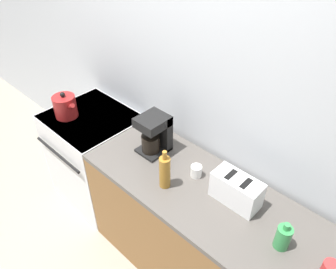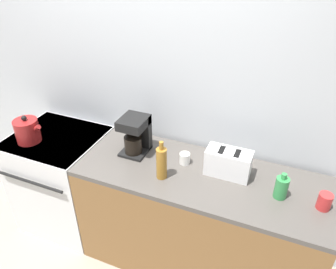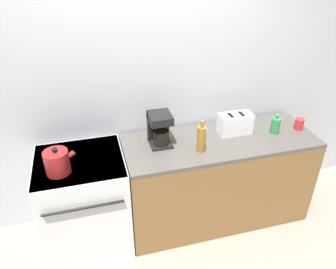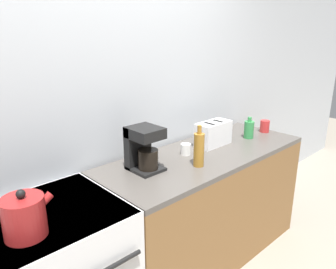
{
  "view_description": "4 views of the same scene",
  "coord_description": "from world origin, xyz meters",
  "px_view_note": "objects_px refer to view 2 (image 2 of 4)",
  "views": [
    {
      "loc": [
        1.43,
        -0.86,
        2.47
      ],
      "look_at": [
        0.26,
        0.37,
        1.16
      ],
      "focal_mm": 35.0,
      "sensor_mm": 36.0,
      "label": 1
    },
    {
      "loc": [
        1.1,
        -1.39,
        2.35
      ],
      "look_at": [
        0.35,
        0.4,
        1.12
      ],
      "focal_mm": 35.0,
      "sensor_mm": 36.0,
      "label": 2
    },
    {
      "loc": [
        -0.49,
        -1.97,
        2.45
      ],
      "look_at": [
        0.14,
        0.35,
        1.02
      ],
      "focal_mm": 35.0,
      "sensor_mm": 36.0,
      "label": 3
    },
    {
      "loc": [
        -1.18,
        -1.15,
        1.79
      ],
      "look_at": [
        0.26,
        0.38,
        1.11
      ],
      "focal_mm": 35.0,
      "sensor_mm": 36.0,
      "label": 4
    }
  ],
  "objects_px": {
    "coffee_maker": "(136,133)",
    "bottle_amber": "(162,163)",
    "stove": "(64,179)",
    "kettle": "(27,131)",
    "cup_white": "(185,158)",
    "cup_red": "(325,201)",
    "toaster": "(228,163)",
    "bottle_green": "(281,187)"
  },
  "relations": [
    {
      "from": "stove",
      "to": "cup_red",
      "type": "bearing_deg",
      "value": -0.57
    },
    {
      "from": "bottle_amber",
      "to": "toaster",
      "type": "bearing_deg",
      "value": 26.79
    },
    {
      "from": "stove",
      "to": "bottle_amber",
      "type": "distance_m",
      "value": 1.16
    },
    {
      "from": "kettle",
      "to": "cup_white",
      "type": "distance_m",
      "value": 1.27
    },
    {
      "from": "bottle_amber",
      "to": "bottle_green",
      "type": "relative_size",
      "value": 1.56
    },
    {
      "from": "bottle_green",
      "to": "cup_red",
      "type": "height_order",
      "value": "bottle_green"
    },
    {
      "from": "toaster",
      "to": "kettle",
      "type": "bearing_deg",
      "value": -172.71
    },
    {
      "from": "stove",
      "to": "kettle",
      "type": "xyz_separation_m",
      "value": [
        -0.15,
        -0.12,
        0.54
      ]
    },
    {
      "from": "toaster",
      "to": "coffee_maker",
      "type": "relative_size",
      "value": 1.04
    },
    {
      "from": "stove",
      "to": "bottle_green",
      "type": "relative_size",
      "value": 4.92
    },
    {
      "from": "bottle_amber",
      "to": "cup_red",
      "type": "height_order",
      "value": "bottle_amber"
    },
    {
      "from": "kettle",
      "to": "bottle_green",
      "type": "bearing_deg",
      "value": 3.12
    },
    {
      "from": "bottle_amber",
      "to": "cup_white",
      "type": "distance_m",
      "value": 0.24
    },
    {
      "from": "coffee_maker",
      "to": "bottle_green",
      "type": "distance_m",
      "value": 1.08
    },
    {
      "from": "coffee_maker",
      "to": "kettle",
      "type": "bearing_deg",
      "value": -166.05
    },
    {
      "from": "cup_white",
      "to": "coffee_maker",
      "type": "bearing_deg",
      "value": 178.7
    },
    {
      "from": "bottle_amber",
      "to": "cup_white",
      "type": "bearing_deg",
      "value": 66.35
    },
    {
      "from": "stove",
      "to": "toaster",
      "type": "bearing_deg",
      "value": 3.08
    },
    {
      "from": "coffee_maker",
      "to": "bottle_amber",
      "type": "height_order",
      "value": "coffee_maker"
    },
    {
      "from": "toaster",
      "to": "bottle_green",
      "type": "xyz_separation_m",
      "value": [
        0.36,
        -0.09,
        -0.02
      ]
    },
    {
      "from": "coffee_maker",
      "to": "toaster",
      "type": "bearing_deg",
      "value": -0.96
    },
    {
      "from": "coffee_maker",
      "to": "bottle_green",
      "type": "bearing_deg",
      "value": -5.68
    },
    {
      "from": "kettle",
      "to": "coffee_maker",
      "type": "distance_m",
      "value": 0.88
    },
    {
      "from": "toaster",
      "to": "cup_red",
      "type": "height_order",
      "value": "toaster"
    },
    {
      "from": "cup_red",
      "to": "cup_white",
      "type": "height_order",
      "value": "cup_red"
    },
    {
      "from": "toaster",
      "to": "coffee_maker",
      "type": "bearing_deg",
      "value": 179.04
    },
    {
      "from": "kettle",
      "to": "bottle_amber",
      "type": "xyz_separation_m",
      "value": [
        1.16,
        -0.0,
        0.02
      ]
    },
    {
      "from": "kettle",
      "to": "bottle_green",
      "type": "height_order",
      "value": "kettle"
    },
    {
      "from": "stove",
      "to": "bottle_green",
      "type": "height_order",
      "value": "bottle_green"
    },
    {
      "from": "toaster",
      "to": "cup_red",
      "type": "xyz_separation_m",
      "value": [
        0.62,
        -0.1,
        -0.04
      ]
    },
    {
      "from": "cup_red",
      "to": "cup_white",
      "type": "distance_m",
      "value": 0.94
    },
    {
      "from": "bottle_green",
      "to": "cup_red",
      "type": "distance_m",
      "value": 0.26
    },
    {
      "from": "stove",
      "to": "coffee_maker",
      "type": "bearing_deg",
      "value": 7.11
    },
    {
      "from": "cup_white",
      "to": "cup_red",
      "type": "bearing_deg",
      "value": -6.07
    },
    {
      "from": "coffee_maker",
      "to": "bottle_amber",
      "type": "distance_m",
      "value": 0.38
    },
    {
      "from": "cup_red",
      "to": "bottle_amber",
      "type": "bearing_deg",
      "value": -173.97
    },
    {
      "from": "toaster",
      "to": "cup_white",
      "type": "height_order",
      "value": "toaster"
    },
    {
      "from": "stove",
      "to": "toaster",
      "type": "relative_size",
      "value": 2.97
    },
    {
      "from": "coffee_maker",
      "to": "stove",
      "type": "bearing_deg",
      "value": -172.89
    },
    {
      "from": "bottle_green",
      "to": "stove",
      "type": "bearing_deg",
      "value": 179.4
    },
    {
      "from": "kettle",
      "to": "cup_red",
      "type": "xyz_separation_m",
      "value": [
        2.18,
        0.1,
        -0.04
      ]
    },
    {
      "from": "cup_white",
      "to": "stove",
      "type": "bearing_deg",
      "value": -175.89
    }
  ]
}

